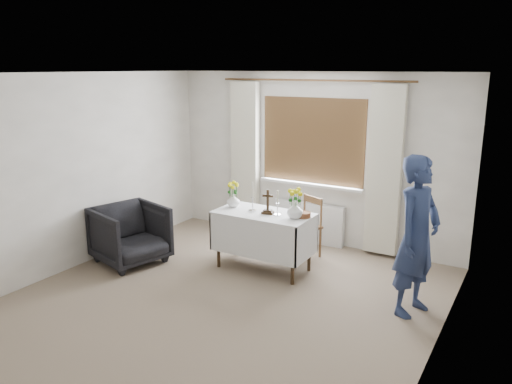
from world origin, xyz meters
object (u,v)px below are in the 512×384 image
at_px(wooden_chair, 303,227).
at_px(flower_vase_right, 295,210).
at_px(altar_table, 263,241).
at_px(armchair, 130,235).
at_px(flower_vase_left, 233,200).
at_px(wooden_cross, 268,202).
at_px(person, 417,236).

relative_size(wooden_chair, flower_vase_right, 4.14).
distance_m(altar_table, wooden_chair, 0.71).
xyz_separation_m(altar_table, armchair, (-1.65, -0.70, 0.01)).
xyz_separation_m(wooden_chair, flower_vase_left, (-0.73, -0.63, 0.43)).
bearing_deg(flower_vase_right, flower_vase_left, 176.84).
xyz_separation_m(altar_table, wooden_cross, (0.07, -0.01, 0.54)).
xyz_separation_m(altar_table, flower_vase_right, (0.45, -0.01, 0.48)).
xyz_separation_m(armchair, person, (3.60, 0.49, 0.46)).
bearing_deg(armchair, flower_vase_right, -56.41).
xyz_separation_m(wooden_cross, flower_vase_right, (0.38, -0.00, -0.05)).
distance_m(wooden_cross, flower_vase_left, 0.55).
relative_size(altar_table, armchair, 1.45).
xyz_separation_m(altar_table, flower_vase_left, (-0.48, 0.04, 0.47)).
bearing_deg(wooden_cross, flower_vase_right, -14.62).
height_order(person, wooden_cross, person).
height_order(altar_table, flower_vase_left, flower_vase_left).
bearing_deg(wooden_chair, flower_vase_right, -51.37).
bearing_deg(flower_vase_left, person, -5.72).
relative_size(altar_table, flower_vase_right, 6.10).
distance_m(altar_table, flower_vase_left, 0.67).
height_order(wooden_chair, wooden_cross, wooden_cross).
relative_size(altar_table, wooden_cross, 3.97).
distance_m(altar_table, armchair, 1.79).
bearing_deg(flower_vase_left, wooden_chair, 40.64).
distance_m(wooden_chair, flower_vase_right, 0.83).
height_order(wooden_chair, flower_vase_left, flower_vase_left).
bearing_deg(armchair, wooden_chair, -38.82).
xyz_separation_m(wooden_cross, flower_vase_left, (-0.55, 0.05, -0.07)).
relative_size(flower_vase_left, flower_vase_right, 0.86).
relative_size(armchair, wooden_cross, 2.74).
xyz_separation_m(altar_table, person, (1.95, -0.21, 0.47)).
height_order(wooden_chair, flower_vase_right, flower_vase_right).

